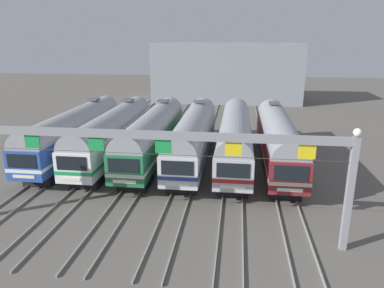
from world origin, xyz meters
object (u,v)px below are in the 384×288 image
Objects in this scene: commuter_train_white at (113,132)px; catenary_gantry at (130,150)px; commuter_train_stainless at (235,136)px; commuter_train_maroon at (278,138)px; commuter_train_silver at (193,135)px; commuter_train_blue at (75,131)px; commuter_train_green at (153,133)px.

commuter_train_white is 14.92m from catenary_gantry.
commuter_train_maroon is at bearing 0.06° from commuter_train_stainless.
commuter_train_silver is 0.74× the size of catenary_gantry.
commuter_train_blue is 1.00× the size of commuter_train_silver.
commuter_train_green is at bearing 180.00° from commuter_train_maroon.
catenary_gantry is (-5.78, -13.49, 2.64)m from commuter_train_stainless.
commuter_train_maroon is (7.71, 0.00, 0.00)m from commuter_train_silver.
commuter_train_stainless is at bearing -0.02° from commuter_train_white.
commuter_train_blue is at bearing 180.00° from commuter_train_silver.
commuter_train_blue is 1.00× the size of commuter_train_maroon.
commuter_train_silver and commuter_train_maroon have the same top height.
catenary_gantry is (-1.93, -13.50, 2.63)m from commuter_train_silver.
catenary_gantry reaches higher than commuter_train_blue.
catenary_gantry is at bearing -113.20° from commuter_train_stainless.
commuter_train_silver is 13.89m from catenary_gantry.
catenary_gantry reaches higher than commuter_train_stainless.
commuter_train_green is 3.86m from commuter_train_silver.
catenary_gantry is at bearing -81.87° from commuter_train_green.
commuter_train_white is 1.00× the size of commuter_train_silver.
commuter_train_maroon is (15.42, 0.00, 0.00)m from commuter_train_white.
catenary_gantry is (5.78, -13.50, 2.63)m from commuter_train_white.
commuter_train_white is 3.86m from commuter_train_green.
commuter_train_silver is at bearing 0.00° from commuter_train_white.
commuter_train_green is at bearing 0.00° from commuter_train_white.
commuter_train_stainless is (3.86, -0.00, -0.00)m from commuter_train_silver.
commuter_train_silver is 3.86m from commuter_train_stainless.
catenary_gantry reaches higher than commuter_train_maroon.
commuter_train_green is at bearing 98.13° from catenary_gantry.
commuter_train_green is (7.71, 0.00, 0.00)m from commuter_train_blue.
commuter_train_white and commuter_train_maroon have the same top height.
commuter_train_white is at bearing 113.19° from catenary_gantry.
commuter_train_stainless is at bearing -179.94° from commuter_train_maroon.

